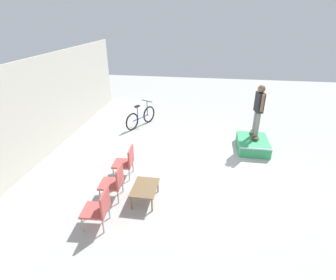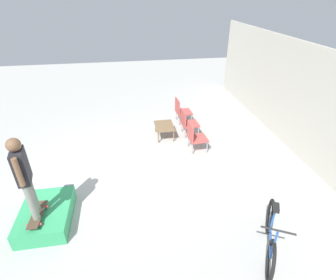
{
  "view_description": "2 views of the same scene",
  "coord_description": "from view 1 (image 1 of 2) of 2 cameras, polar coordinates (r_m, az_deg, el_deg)",
  "views": [
    {
      "loc": [
        -6.59,
        0.23,
        4.12
      ],
      "look_at": [
        0.07,
        1.25,
        0.84
      ],
      "focal_mm": 28.0,
      "sensor_mm": 36.0,
      "label": 1
    },
    {
      "loc": [
        5.76,
        0.45,
        4.2
      ],
      "look_at": [
        -0.09,
        1.42,
        0.75
      ],
      "focal_mm": 28.0,
      "sensor_mm": 36.0,
      "label": 2
    }
  ],
  "objects": [
    {
      "name": "patio_chair_center",
      "position": [
        6.51,
        -11.61,
        -8.75
      ],
      "size": [
        0.55,
        0.55,
        0.88
      ],
      "rotation": [
        0.0,
        0.0,
        3.2
      ],
      "color": "#99999E",
      "rests_on": "ground_plane"
    },
    {
      "name": "skateboard_on_ramp",
      "position": [
        9.28,
        18.29,
        1.14
      ],
      "size": [
        0.74,
        0.28,
        0.07
      ],
      "rotation": [
        0.0,
        0.0,
        -0.03
      ],
      "color": "#473828",
      "rests_on": "skate_ramp_box"
    },
    {
      "name": "coffee_table",
      "position": [
        6.38,
        -5.03,
        -10.44
      ],
      "size": [
        0.83,
        0.58,
        0.39
      ],
      "color": "brown",
      "rests_on": "ground_plane"
    },
    {
      "name": "house_wall_back",
      "position": [
        8.64,
        -26.88,
        5.45
      ],
      "size": [
        12.0,
        0.06,
        3.0
      ],
      "color": "beige",
      "rests_on": "ground_plane"
    },
    {
      "name": "person_skater",
      "position": [
        8.94,
        19.17,
        6.92
      ],
      "size": [
        0.56,
        0.27,
        1.67
      ],
      "rotation": [
        0.0,
        0.0,
        0.19
      ],
      "color": "gray",
      "rests_on": "skateboard_on_ramp"
    },
    {
      "name": "bicycle",
      "position": [
        10.53,
        -5.92,
        4.93
      ],
      "size": [
        1.53,
        0.84,
        0.96
      ],
      "rotation": [
        0.0,
        0.0,
        -0.48
      ],
      "color": "black",
      "rests_on": "ground_plane"
    },
    {
      "name": "patio_chair_left",
      "position": [
        5.81,
        -14.8,
        -14.0
      ],
      "size": [
        0.55,
        0.55,
        0.88
      ],
      "rotation": [
        0.0,
        0.0,
        3.21
      ],
      "color": "#99999E",
      "rests_on": "ground_plane"
    },
    {
      "name": "ground_plane",
      "position": [
        7.77,
        9.13,
        -6.44
      ],
      "size": [
        24.0,
        24.0,
        0.0
      ],
      "primitive_type": "plane",
      "color": "#A8A8A3"
    },
    {
      "name": "patio_chair_right",
      "position": [
        7.26,
        -9.13,
        -4.54
      ],
      "size": [
        0.55,
        0.55,
        0.88
      ],
      "rotation": [
        0.0,
        0.0,
        3.19
      ],
      "color": "#99999E",
      "rests_on": "ground_plane"
    },
    {
      "name": "skate_ramp_box",
      "position": [
        9.17,
        17.93,
        -0.9
      ],
      "size": [
        1.36,
        0.96,
        0.37
      ],
      "color": "#339E60",
      "rests_on": "ground_plane"
    }
  ]
}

